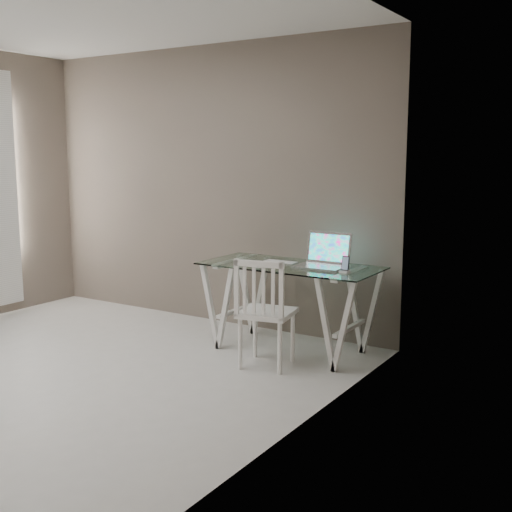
# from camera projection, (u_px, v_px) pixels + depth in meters

# --- Properties ---
(room) EXTENTS (4.50, 4.52, 2.71)m
(room) POSITION_uv_depth(u_px,v_px,m) (9.00, 147.00, 4.43)
(room) COLOR #B8B6B0
(room) RESTS_ON ground
(desk) EXTENTS (1.50, 0.70, 0.75)m
(desk) POSITION_uv_depth(u_px,v_px,m) (290.00, 307.00, 5.43)
(desk) COLOR silver
(desk) RESTS_ON ground
(chair) EXTENTS (0.47, 0.47, 0.88)m
(chair) POSITION_uv_depth(u_px,v_px,m) (264.00, 308.00, 4.97)
(chair) COLOR white
(chair) RESTS_ON ground
(laptop) EXTENTS (0.39, 0.33, 0.28)m
(laptop) POSITION_uv_depth(u_px,v_px,m) (324.00, 259.00, 5.28)
(laptop) COLOR #B5B6BA
(laptop) RESTS_ON desk
(keyboard) EXTENTS (0.31, 0.13, 0.01)m
(keyboard) POSITION_uv_depth(u_px,v_px,m) (280.00, 262.00, 5.49)
(keyboard) COLOR silver
(keyboard) RESTS_ON desk
(mouse) EXTENTS (0.12, 0.07, 0.04)m
(mouse) POSITION_uv_depth(u_px,v_px,m) (257.00, 266.00, 5.21)
(mouse) COLOR white
(mouse) RESTS_ON desk
(phone_dock) EXTENTS (0.07, 0.07, 0.13)m
(phone_dock) POSITION_uv_depth(u_px,v_px,m) (345.00, 268.00, 5.03)
(phone_dock) COLOR white
(phone_dock) RESTS_ON desk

